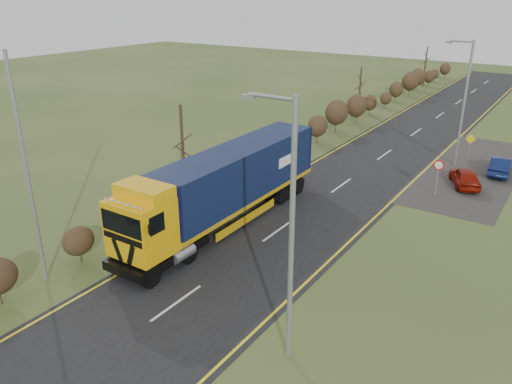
{
  "coord_description": "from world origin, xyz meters",
  "views": [
    {
      "loc": [
        12.32,
        -16.56,
        11.94
      ],
      "look_at": [
        -1.09,
        3.52,
        2.17
      ],
      "focal_mm": 35.0,
      "sensor_mm": 36.0,
      "label": 1
    }
  ],
  "objects_px": {
    "car_red_hatchback": "(465,177)",
    "car_blue_sedan": "(501,166)",
    "streetlight_near": "(289,225)",
    "lorry": "(225,184)",
    "speed_sign": "(438,171)"
  },
  "relations": [
    {
      "from": "streetlight_near",
      "to": "speed_sign",
      "type": "bearing_deg",
      "value": 88.96
    },
    {
      "from": "car_red_hatchback",
      "to": "streetlight_near",
      "type": "distance_m",
      "value": 21.11
    },
    {
      "from": "streetlight_near",
      "to": "speed_sign",
      "type": "xyz_separation_m",
      "value": [
        0.32,
        17.77,
        -3.4
      ]
    },
    {
      "from": "lorry",
      "to": "car_blue_sedan",
      "type": "height_order",
      "value": "lorry"
    },
    {
      "from": "lorry",
      "to": "car_red_hatchback",
      "type": "bearing_deg",
      "value": 53.98
    },
    {
      "from": "speed_sign",
      "to": "car_red_hatchback",
      "type": "bearing_deg",
      "value": 68.32
    },
    {
      "from": "lorry",
      "to": "speed_sign",
      "type": "bearing_deg",
      "value": 50.88
    },
    {
      "from": "car_blue_sedan",
      "to": "streetlight_near",
      "type": "height_order",
      "value": "streetlight_near"
    },
    {
      "from": "streetlight_near",
      "to": "car_red_hatchback",
      "type": "bearing_deg",
      "value": 86.0
    },
    {
      "from": "car_red_hatchback",
      "to": "car_blue_sedan",
      "type": "height_order",
      "value": "car_blue_sedan"
    },
    {
      "from": "car_red_hatchback",
      "to": "speed_sign",
      "type": "relative_size",
      "value": 1.51
    },
    {
      "from": "car_red_hatchback",
      "to": "car_blue_sedan",
      "type": "bearing_deg",
      "value": -136.9
    },
    {
      "from": "streetlight_near",
      "to": "speed_sign",
      "type": "height_order",
      "value": "streetlight_near"
    },
    {
      "from": "lorry",
      "to": "car_red_hatchback",
      "type": "relative_size",
      "value": 4.21
    },
    {
      "from": "car_red_hatchback",
      "to": "streetlight_near",
      "type": "xyz_separation_m",
      "value": [
        -1.44,
        -20.58,
        4.46
      ]
    }
  ]
}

